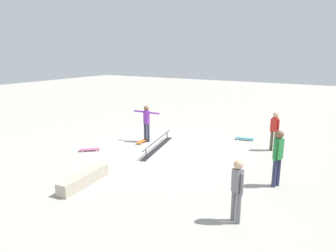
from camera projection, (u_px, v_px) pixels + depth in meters
ground_plane at (171, 148)px, 12.63m from camera, size 60.00×60.00×0.00m
grind_rail at (158, 144)px, 12.60m from camera, size 3.31×0.95×0.38m
skate_ledge at (84, 179)px, 9.11m from camera, size 1.95×0.55×0.37m
skater_main at (147, 121)px, 13.34m from camera, size 0.22×1.30×1.62m
skateboard_main at (143, 141)px, 13.38m from camera, size 0.81×0.28×0.09m
bystander_grey_shirt at (237, 188)px, 6.96m from camera, size 0.24×0.34×1.52m
bystander_red_shirt at (274, 129)px, 12.14m from camera, size 0.22×0.36×1.58m
bystander_green_shirt at (278, 155)px, 8.84m from camera, size 0.38×0.27×1.70m
loose_skateboard_teal at (245, 139)px, 13.75m from camera, size 0.37×0.82×0.09m
loose_skateboard_pink at (89, 149)px, 12.24m from camera, size 0.67×0.74×0.09m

